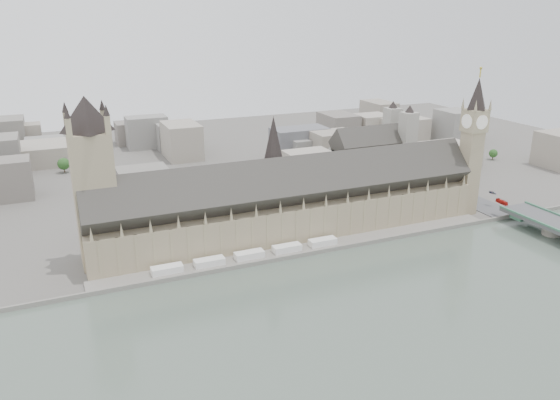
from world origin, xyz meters
name	(u,v)px	position (x,y,z in m)	size (l,w,h in m)	color
ground	(304,246)	(0.00, 0.00, 0.00)	(900.00, 900.00, 0.00)	#595651
embankment_wall	(314,253)	(0.00, -15.00, 1.50)	(600.00, 1.50, 3.00)	gray
river_terrace	(309,249)	(0.00, -7.50, 1.00)	(270.00, 15.00, 2.00)	gray
terrace_tents	(249,255)	(-40.00, -7.00, 4.00)	(118.00, 7.00, 4.00)	white
palace_of_westminster	(291,204)	(0.00, 19.70, 22.71)	(265.00, 40.73, 55.44)	gray
elizabeth_tower	(473,137)	(138.00, 8.00, 58.09)	(17.00, 17.00, 107.50)	gray
victoria_tower	(93,175)	(-122.00, 26.00, 55.20)	(30.00, 30.00, 100.00)	gray
central_tower	(274,151)	(-10.00, 26.00, 57.92)	(13.00, 13.00, 48.00)	gray
westminster_abbey	(372,157)	(110.92, 95.00, 25.08)	(68.00, 36.00, 64.00)	gray
city_skyline_inland	(200,140)	(0.00, 245.00, 19.00)	(720.00, 360.00, 38.00)	gray
park_trees	(256,208)	(-10.00, 60.00, 7.50)	(110.00, 30.00, 15.00)	#18441A
red_bus_north	(502,202)	(155.94, -9.64, 11.73)	(2.48, 10.61, 2.96)	red
car_approach	(493,193)	(167.33, 11.30, 11.06)	(2.26, 5.57, 1.62)	gray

